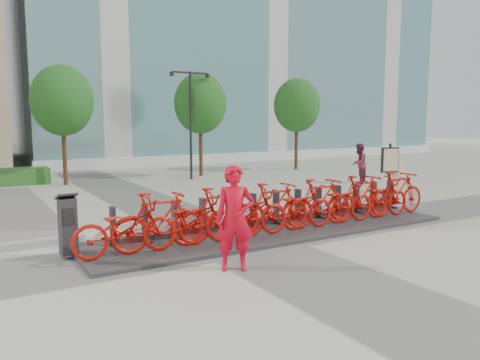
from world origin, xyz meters
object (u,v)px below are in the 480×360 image
pedestrian (359,163)px  construction_barrel (395,179)px  bike_0 (125,228)px  worker_red (235,218)px  map_sign (390,162)px  kiosk (68,225)px

pedestrian → construction_barrel: bearing=49.7°
bike_0 → worker_red: 2.32m
construction_barrel → map_sign: (-1.43, -0.94, 0.79)m
worker_red → map_sign: map_sign is taller
bike_0 → map_sign: map_sign is taller
bike_0 → pedestrian: (12.50, 6.07, 0.23)m
bike_0 → worker_red: size_ratio=1.09×
bike_0 → map_sign: (10.26, 2.37, 0.66)m
worker_red → construction_barrel: 11.32m
bike_0 → pedestrian: bearing=-64.1°
map_sign → worker_red: bearing=-135.5°
bike_0 → pedestrian: 13.90m
bike_0 → map_sign: size_ratio=1.08×
worker_red → pedestrian: 13.42m
worker_red → map_sign: bearing=49.8°
bike_0 → kiosk: (-0.97, 0.66, 0.05)m
pedestrian → map_sign: bearing=34.9°
pedestrian → map_sign: size_ratio=0.89×
construction_barrel → pedestrian: bearing=73.6°
worker_red → construction_barrel: (10.14, 5.00, -0.46)m
bike_0 → kiosk: 1.17m
kiosk → construction_barrel: size_ratio=1.22×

